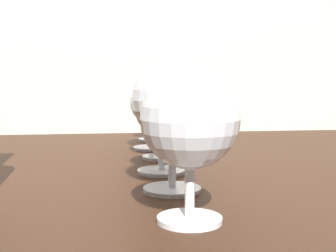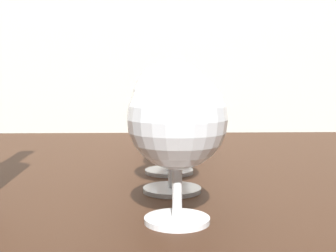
# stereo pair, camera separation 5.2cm
# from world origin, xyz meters

# --- Properties ---
(dining_table) EXTENTS (1.56, 0.81, 0.71)m
(dining_table) POSITION_xyz_m (0.00, 0.00, 0.63)
(dining_table) COLOR #382114
(dining_table) RESTS_ON ground_plane
(wine_glass_white) EXTENTS (0.09, 0.09, 0.14)m
(wine_glass_white) POSITION_xyz_m (0.00, -0.28, 0.81)
(wine_glass_white) COLOR white
(wine_glass_white) RESTS_ON dining_table
(wine_glass_pinot) EXTENTS (0.09, 0.09, 0.15)m
(wine_glass_pinot) POSITION_xyz_m (-0.00, -0.17, 0.82)
(wine_glass_pinot) COLOR white
(wine_glass_pinot) RESTS_ON dining_table
(wine_glass_rose) EXTENTS (0.07, 0.07, 0.12)m
(wine_glass_rose) POSITION_xyz_m (0.00, -0.07, 0.80)
(wine_glass_rose) COLOR white
(wine_glass_rose) RESTS_ON dining_table
(wine_glass_amber) EXTENTS (0.09, 0.09, 0.14)m
(wine_glass_amber) POSITION_xyz_m (0.01, 0.05, 0.81)
(wine_glass_amber) COLOR white
(wine_glass_amber) RESTS_ON dining_table
(wine_glass_chardonnay) EXTENTS (0.08, 0.08, 0.12)m
(wine_glass_chardonnay) POSITION_xyz_m (0.01, 0.15, 0.79)
(wine_glass_chardonnay) COLOR white
(wine_glass_chardonnay) RESTS_ON dining_table
(wine_glass_cabernet) EXTENTS (0.07, 0.07, 0.13)m
(wine_glass_cabernet) POSITION_xyz_m (0.02, 0.26, 0.80)
(wine_glass_cabernet) COLOR white
(wine_glass_cabernet) RESTS_ON dining_table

